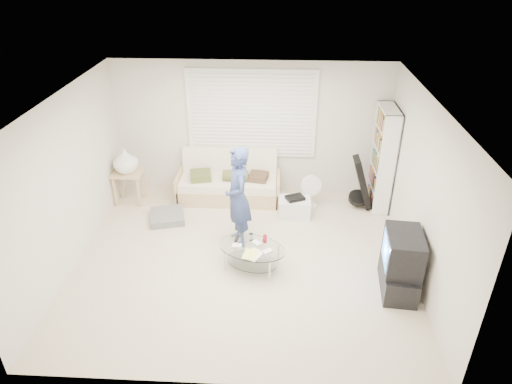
# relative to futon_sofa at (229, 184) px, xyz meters

# --- Properties ---
(ground) EXTENTS (5.00, 5.00, 0.00)m
(ground) POSITION_rel_futon_sofa_xyz_m (0.41, -1.87, -0.30)
(ground) COLOR #C3B697
(ground) RESTS_ON ground
(room_shell) EXTENTS (5.02, 4.52, 2.51)m
(room_shell) POSITION_rel_futon_sofa_xyz_m (0.41, -1.39, 1.33)
(room_shell) COLOR beige
(room_shell) RESTS_ON ground
(window_blinds) EXTENTS (2.32, 0.08, 1.62)m
(window_blinds) POSITION_rel_futon_sofa_xyz_m (0.41, 0.33, 1.25)
(window_blinds) COLOR silver
(window_blinds) RESTS_ON ground
(futon_sofa) EXTENTS (1.89, 0.76, 0.92)m
(futon_sofa) POSITION_rel_futon_sofa_xyz_m (0.00, 0.00, 0.00)
(futon_sofa) COLOR tan
(futon_sofa) RESTS_ON ground
(grey_floor_pillow) EXTENTS (0.70, 0.70, 0.13)m
(grey_floor_pillow) POSITION_rel_futon_sofa_xyz_m (-1.00, -0.82, -0.24)
(grey_floor_pillow) COLOR slate
(grey_floor_pillow) RESTS_ON ground
(side_table) EXTENTS (0.54, 0.44, 1.08)m
(side_table) POSITION_rel_futon_sofa_xyz_m (-1.81, -0.24, 0.50)
(side_table) COLOR tan
(side_table) RESTS_ON ground
(bookshelf) EXTENTS (0.29, 0.78, 1.85)m
(bookshelf) POSITION_rel_futon_sofa_xyz_m (2.73, -0.10, 0.62)
(bookshelf) COLOR white
(bookshelf) RESTS_ON ground
(guitar_case) EXTENTS (0.41, 0.36, 0.96)m
(guitar_case) POSITION_rel_futon_sofa_xyz_m (2.40, -0.20, 0.13)
(guitar_case) COLOR black
(guitar_case) RESTS_ON ground
(floor_fan) EXTENTS (0.39, 0.26, 0.64)m
(floor_fan) POSITION_rel_futon_sofa_xyz_m (1.51, -0.22, 0.07)
(floor_fan) COLOR white
(floor_fan) RESTS_ON ground
(storage_bin) EXTENTS (0.55, 0.39, 0.38)m
(storage_bin) POSITION_rel_futon_sofa_xyz_m (1.22, -0.55, -0.13)
(storage_bin) COLOR white
(storage_bin) RESTS_ON ground
(tv_unit) EXTENTS (0.53, 0.87, 0.91)m
(tv_unit) POSITION_rel_futon_sofa_xyz_m (2.60, -2.43, 0.14)
(tv_unit) COLOR black
(tv_unit) RESTS_ON ground
(coffee_table) EXTENTS (1.16, 0.92, 0.50)m
(coffee_table) POSITION_rel_futon_sofa_xyz_m (0.56, -2.07, 0.00)
(coffee_table) COLOR silver
(coffee_table) RESTS_ON ground
(standing_person) EXTENTS (0.55, 0.69, 1.66)m
(standing_person) POSITION_rel_futon_sofa_xyz_m (0.30, -1.42, 0.53)
(standing_person) COLOR navy
(standing_person) RESTS_ON ground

